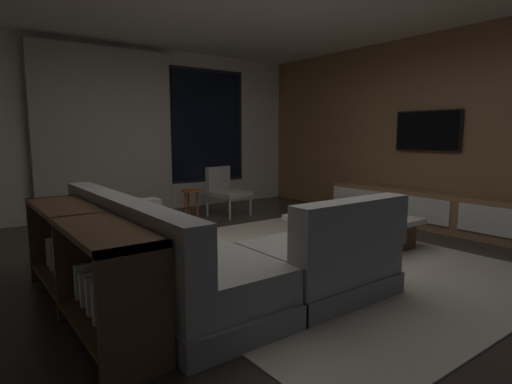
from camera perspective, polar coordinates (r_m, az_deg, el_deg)
floor at (r=4.19m, az=3.05°, el=-10.15°), size 9.20×9.20×0.00m
back_wall_with_window at (r=7.12m, az=-16.43°, el=7.97°), size 6.60×0.30×2.70m
media_wall at (r=6.39m, az=24.92°, el=7.66°), size 0.12×7.80×2.70m
area_rug at (r=4.34m, az=7.51°, el=-9.47°), size 3.20×3.80×0.01m
sectional_couch at (r=3.49m, az=-7.11°, el=-8.95°), size 1.98×2.50×0.82m
coffee_table at (r=4.95m, az=13.11°, el=-5.25°), size 1.16×1.16×0.36m
book_stack_on_coffee_table at (r=4.85m, az=14.75°, el=-2.94°), size 0.27×0.19×0.09m
accent_chair_near_window at (r=6.69m, az=-4.29°, el=0.48°), size 0.65×0.67×0.78m
side_stool at (r=6.41m, az=-8.92°, el=-0.46°), size 0.32×0.32×0.46m
media_console at (r=6.25m, az=22.66°, el=-2.32°), size 0.46×3.10×0.52m
mounted_tv at (r=6.42m, az=22.48°, el=7.79°), size 0.05×0.98×0.57m
console_table_behind_couch at (r=3.24m, az=-22.64°, el=-8.55°), size 0.40×2.10×0.74m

